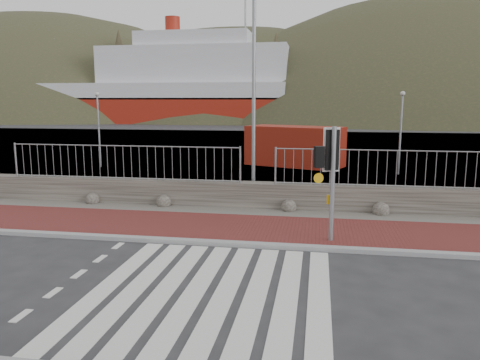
% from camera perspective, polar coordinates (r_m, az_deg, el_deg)
% --- Properties ---
extents(ground, '(220.00, 220.00, 0.00)m').
position_cam_1_polar(ground, '(9.35, -3.74, -13.59)').
color(ground, '#28282B').
rests_on(ground, ground).
extents(sidewalk_far, '(40.00, 3.00, 0.08)m').
position_cam_1_polar(sidewalk_far, '(13.51, 0.67, -5.97)').
color(sidewalk_far, maroon).
rests_on(sidewalk_far, ground).
extents(kerb_far, '(40.00, 0.25, 0.12)m').
position_cam_1_polar(kerb_far, '(12.09, -0.45, -7.83)').
color(kerb_far, gray).
rests_on(kerb_far, ground).
extents(zebra_crossing, '(4.62, 5.60, 0.01)m').
position_cam_1_polar(zebra_crossing, '(9.35, -3.74, -13.56)').
color(zebra_crossing, silver).
rests_on(zebra_crossing, ground).
extents(gravel_strip, '(40.00, 1.50, 0.06)m').
position_cam_1_polar(gravel_strip, '(15.43, 1.82, -4.02)').
color(gravel_strip, '#59544C').
rests_on(gravel_strip, ground).
extents(stone_wall, '(40.00, 0.60, 0.90)m').
position_cam_1_polar(stone_wall, '(16.11, 2.22, -1.90)').
color(stone_wall, '#423D36').
rests_on(stone_wall, ground).
extents(railing, '(18.07, 0.07, 1.22)m').
position_cam_1_polar(railing, '(15.74, 2.18, 2.88)').
color(railing, gray).
rests_on(railing, stone_wall).
extents(quay, '(120.00, 40.00, 0.50)m').
position_cam_1_polar(quay, '(36.49, 6.39, 3.87)').
color(quay, '#4C4C4F').
rests_on(quay, ground).
extents(water, '(220.00, 50.00, 0.05)m').
position_cam_1_polar(water, '(71.37, 8.02, 6.68)').
color(water, '#3F4C54').
rests_on(water, ground).
extents(ferry, '(50.00, 16.00, 20.00)m').
position_cam_1_polar(ferry, '(80.79, -9.86, 10.79)').
color(ferry, maroon).
rests_on(ferry, ground).
extents(hills_backdrop, '(254.00, 90.00, 100.00)m').
position_cam_1_polar(hills_backdrop, '(100.01, 12.01, -5.99)').
color(hills_backdrop, '#303721').
rests_on(hills_backdrop, ground).
extents(traffic_signal_far, '(0.75, 0.45, 3.04)m').
position_cam_1_polar(traffic_signal_far, '(12.10, 11.12, 2.43)').
color(traffic_signal_far, gray).
rests_on(traffic_signal_far, ground).
extents(streetlight, '(1.64, 0.33, 7.74)m').
position_cam_1_polar(streetlight, '(16.59, 2.15, 12.01)').
color(streetlight, gray).
rests_on(streetlight, ground).
extents(shipping_container, '(5.78, 4.04, 2.22)m').
position_cam_1_polar(shipping_container, '(26.73, 6.68, 4.13)').
color(shipping_container, maroon).
rests_on(shipping_container, ground).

